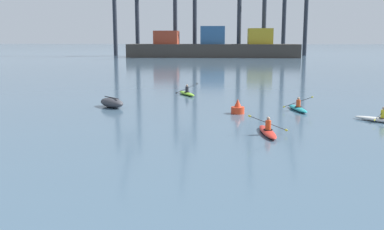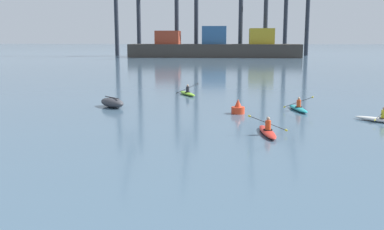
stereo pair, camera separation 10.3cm
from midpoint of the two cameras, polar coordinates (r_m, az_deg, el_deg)
name	(u,v)px [view 2 (the right image)]	position (r m, az deg, el deg)	size (l,w,h in m)	color
container_barge	(215,47)	(119.24, 3.02, 8.84)	(45.60, 8.93, 8.21)	#38332D
capsized_dinghy	(112,103)	(32.66, -10.26, 1.60)	(2.62, 2.62, 0.76)	#38383D
channel_buoy	(238,108)	(29.62, 6.11, 0.87)	(0.90, 0.90, 1.00)	red
kayak_teal	(298,108)	(31.64, 13.74, 0.88)	(2.17, 3.45, 1.02)	teal
kayak_lime	(187,93)	(39.24, -0.54, 2.87)	(2.03, 3.32, 1.06)	#7ABC2D
kayak_white	(382,119)	(28.81, 23.59, -0.54)	(2.88, 2.77, 1.04)	silver
kayak_red	(267,131)	(23.45, 9.93, -2.09)	(2.15, 3.45, 1.08)	red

